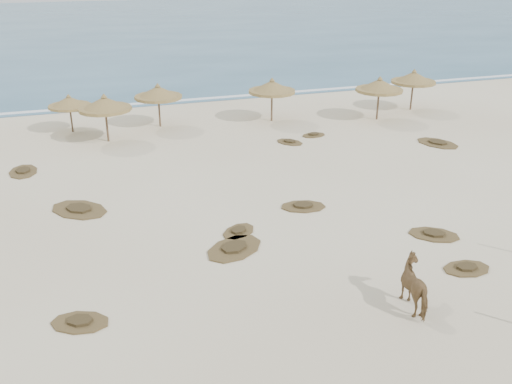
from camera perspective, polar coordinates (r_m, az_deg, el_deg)
ground at (r=20.50m, az=3.55°, el=-7.92°), size 160.00×160.00×0.00m
ocean at (r=92.14m, az=-14.39°, el=15.74°), size 200.00×100.00×0.01m
foam_line at (r=44.09m, az=-9.01°, el=8.90°), size 70.00×0.60×0.01m
palapa_1 at (r=37.42m, az=-18.18°, el=8.50°), size 2.85×2.85×2.42m
palapa_2 at (r=34.78m, az=-14.89°, el=8.46°), size 3.37×3.37×2.90m
palapa_3 at (r=37.22m, az=-9.77°, el=9.74°), size 3.47×3.47×2.83m
palapa_4 at (r=38.01m, az=1.61°, el=10.42°), size 4.00×4.00×2.91m
palapa_5 at (r=39.18m, az=12.24°, el=10.32°), size 3.74×3.74×2.93m
palapa_6 at (r=42.34m, az=15.49°, el=10.91°), size 4.07×4.07×2.91m
horse at (r=18.87m, az=15.88°, el=-9.02°), size 1.00×1.94×1.59m
scrub_1 at (r=26.20m, az=-17.28°, el=-1.66°), size 3.23×3.27×0.16m
scrub_2 at (r=23.12m, az=-1.75°, el=-3.94°), size 1.95×1.91×0.16m
scrub_3 at (r=25.41m, az=4.73°, el=-1.42°), size 2.27×1.74×0.16m
scrub_4 at (r=23.95m, az=17.36°, el=-4.06°), size 2.39×2.21×0.16m
scrub_5 at (r=35.43m, az=17.70°, el=4.69°), size 2.57×3.04×0.16m
scrub_6 at (r=31.69m, az=-22.26°, el=1.93°), size 1.44×2.17×0.16m
scrub_7 at (r=34.02m, az=3.38°, el=5.02°), size 1.87×2.01×0.16m
scrub_9 at (r=21.87m, az=-2.18°, el=-5.62°), size 3.05×2.80×0.16m
scrub_10 at (r=35.48m, az=5.78°, el=5.71°), size 1.65×1.21×0.16m
scrub_11 at (r=18.66m, az=-17.19°, el=-12.31°), size 2.12×1.77×0.16m
scrub_12 at (r=21.89m, az=20.32°, el=-7.16°), size 1.82×1.23×0.16m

